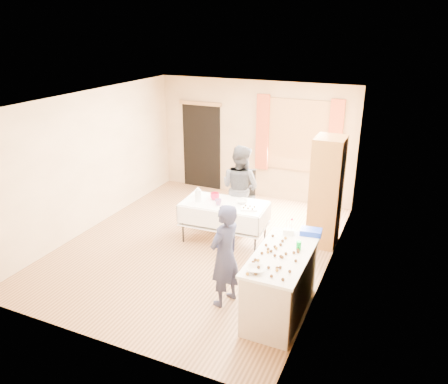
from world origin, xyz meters
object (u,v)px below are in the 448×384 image
at_px(girl, 225,255).
at_px(counter, 280,284).
at_px(chair, 244,206).
at_px(cabinet, 326,192).
at_px(party_table, 224,218).
at_px(woman, 240,188).

bearing_deg(girl, counter, 113.54).
xyz_separation_m(counter, chair, (-1.55, 2.61, -0.15)).
height_order(cabinet, girl, cabinet).
bearing_deg(cabinet, party_table, -158.36).
xyz_separation_m(counter, woman, (-1.50, 2.26, 0.37)).
distance_m(cabinet, party_table, 1.86).
height_order(counter, chair, chair).
distance_m(chair, woman, 0.62).
bearing_deg(party_table, girl, -69.04).
relative_size(cabinet, girl, 1.30).
height_order(counter, party_table, counter).
distance_m(cabinet, counter, 2.34).
distance_m(counter, girl, 0.84).
relative_size(chair, girl, 0.68).
xyz_separation_m(cabinet, girl, (-0.88, -2.37, -0.23)).
height_order(cabinet, party_table, cabinet).
bearing_deg(party_table, counter, -49.52).
bearing_deg(counter, woman, 123.65).
bearing_deg(counter, party_table, 133.63).
height_order(party_table, girl, girl).
bearing_deg(woman, cabinet, -163.89).
xyz_separation_m(counter, party_table, (-1.55, 1.63, -0.01)).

